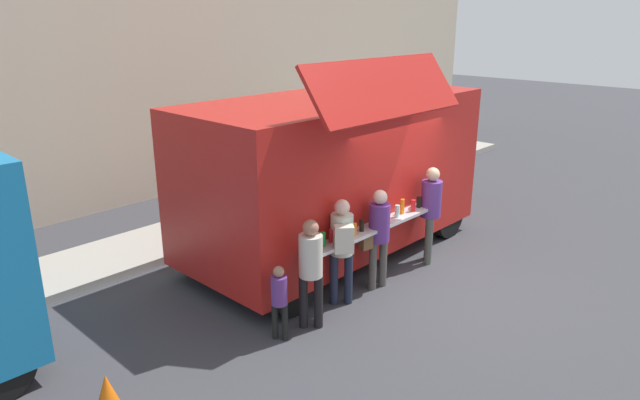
# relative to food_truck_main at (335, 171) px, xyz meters

# --- Properties ---
(ground_plane) EXTENTS (60.00, 60.00, 0.00)m
(ground_plane) POSITION_rel_food_truck_main_xyz_m (0.19, -1.95, -1.57)
(ground_plane) COLOR #38383D
(curb_strip) EXTENTS (28.00, 1.60, 0.15)m
(curb_strip) POSITION_rel_food_truck_main_xyz_m (-4.01, 2.62, -1.50)
(curb_strip) COLOR #9E998E
(curb_strip) RESTS_ON ground
(food_truck_main) EXTENTS (5.67, 3.10, 3.63)m
(food_truck_main) POSITION_rel_food_truck_main_xyz_m (0.00, 0.00, 0.00)
(food_truck_main) COLOR red
(food_truck_main) RESTS_ON ground
(traffic_cone_orange) EXTENTS (0.36, 0.36, 0.55)m
(traffic_cone_orange) POSITION_rel_food_truck_main_xyz_m (-5.12, -1.25, -1.30)
(traffic_cone_orange) COLOR orange
(traffic_cone_orange) RESTS_ON ground
(trash_bin) EXTENTS (0.60, 0.60, 0.96)m
(trash_bin) POSITION_rel_food_truck_main_xyz_m (3.84, 2.32, -1.09)
(trash_bin) COLOR #2E603A
(trash_bin) RESTS_ON ground
(customer_front_ordering) EXTENTS (0.54, 0.34, 1.65)m
(customer_front_ordering) POSITION_rel_food_truck_main_xyz_m (-0.61, -1.46, -0.59)
(customer_front_ordering) COLOR #4D4744
(customer_front_ordering) RESTS_ON ground
(customer_mid_with_backpack) EXTENTS (0.51, 0.52, 1.68)m
(customer_mid_with_backpack) POSITION_rel_food_truck_main_xyz_m (-1.43, -1.41, -0.55)
(customer_mid_with_backpack) COLOR #1D2339
(customer_mid_with_backpack) RESTS_ON ground
(customer_rear_waiting) EXTENTS (0.33, 0.33, 1.62)m
(customer_rear_waiting) POSITION_rel_food_truck_main_xyz_m (-2.23, -1.53, -0.60)
(customer_rear_waiting) COLOR black
(customer_rear_waiting) RESTS_ON ground
(customer_extra_browsing) EXTENTS (0.35, 0.35, 1.74)m
(customer_extra_browsing) POSITION_rel_food_truck_main_xyz_m (0.84, -1.50, -0.53)
(customer_extra_browsing) COLOR #484B45
(customer_extra_browsing) RESTS_ON ground
(child_near_queue) EXTENTS (0.22, 0.22, 1.09)m
(child_near_queue) POSITION_rel_food_truck_main_xyz_m (-2.74, -1.45, -0.92)
(child_near_queue) COLOR black
(child_near_queue) RESTS_ON ground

